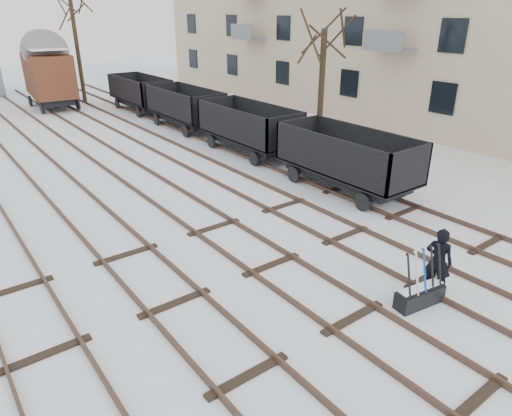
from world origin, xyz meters
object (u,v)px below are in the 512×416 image
at_px(ground_frame, 420,295).
at_px(box_van_wagon, 48,74).
at_px(worker, 438,261).
at_px(freight_wagon_a, 346,168).

relative_size(ground_frame, box_van_wagon, 0.26).
distance_m(ground_frame, worker, 0.97).
height_order(worker, freight_wagon_a, freight_wagon_a).
bearing_deg(ground_frame, worker, 16.21).
height_order(ground_frame, freight_wagon_a, freight_wagon_a).
bearing_deg(box_van_wagon, freight_wagon_a, -74.72).
xyz_separation_m(ground_frame, freight_wagon_a, (4.29, 6.43, 0.61)).
height_order(freight_wagon_a, box_van_wagon, box_van_wagon).
bearing_deg(freight_wagon_a, worker, -119.25).
bearing_deg(worker, freight_wagon_a, -47.93).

